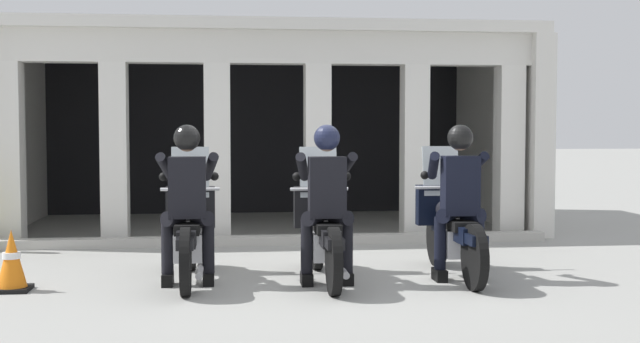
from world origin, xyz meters
TOP-DOWN VIEW (x-y plane):
  - ground_plane at (0.00, 3.00)m, footprint 80.00×80.00m
  - station_building at (-0.41, 4.77)m, footprint 7.94×4.22m
  - kerb_strip at (-0.41, 2.28)m, footprint 7.44×0.24m
  - motorcycle_left at (-1.36, -0.08)m, footprint 0.62×2.04m
  - police_officer_left at (-1.36, -0.36)m, footprint 0.63×0.61m
  - motorcycle_center at (0.00, -0.21)m, footprint 0.62×2.04m
  - police_officer_center at (0.00, -0.49)m, footprint 0.63×0.61m
  - motorcycle_right at (1.37, -0.14)m, footprint 0.62×2.04m
  - police_officer_right at (1.36, -0.43)m, footprint 0.63×0.61m
  - traffic_cone_flank at (-3.02, -0.47)m, footprint 0.34×0.34m

SIDE VIEW (x-z plane):
  - ground_plane at x=0.00m, z-range 0.00..0.00m
  - kerb_strip at x=-0.41m, z-range 0.00..0.12m
  - traffic_cone_flank at x=-3.02m, z-range -0.01..0.58m
  - motorcycle_left at x=-1.36m, z-range -0.17..1.17m
  - motorcycle_center at x=0.00m, z-range -0.17..1.17m
  - motorcycle_right at x=1.37m, z-range -0.17..1.17m
  - police_officer_left at x=-1.36m, z-range 0.15..1.73m
  - police_officer_center at x=0.00m, z-range 0.15..1.73m
  - police_officer_right at x=1.36m, z-range 0.15..1.73m
  - station_building at x=-0.41m, z-range 0.35..3.36m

